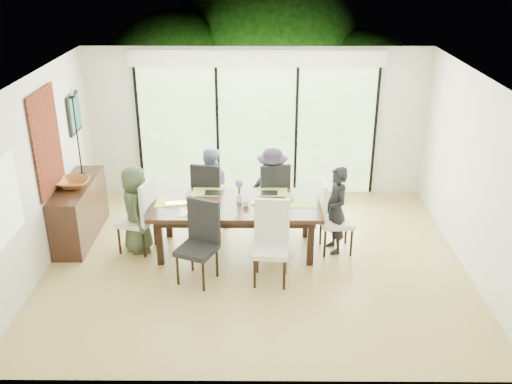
{
  "coord_description": "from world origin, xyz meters",
  "views": [
    {
      "loc": [
        0.05,
        -7.26,
        4.28
      ],
      "look_at": [
        0.0,
        0.25,
        1.0
      ],
      "focal_mm": 40.0,
      "sensor_mm": 36.0,
      "label": 1
    }
  ],
  "objects_px": {
    "chair_right_end": "(337,216)",
    "chair_near_right": "(271,244)",
    "person_far_left": "(210,188)",
    "cup_c": "(290,197)",
    "cup_b": "(246,203)",
    "person_far_right": "(272,188)",
    "vase": "(239,198)",
    "chair_left_end": "(135,215)",
    "chair_far_right": "(272,193)",
    "person_left_end": "(136,209)",
    "person_right_end": "(336,210)",
    "laptop": "(177,205)",
    "table_top": "(236,205)",
    "chair_far_left": "(210,193)",
    "sideboard": "(80,211)",
    "chair_near_left": "(196,244)",
    "cup_a": "(189,196)",
    "bowl": "(73,183)"
  },
  "relations": [
    {
      "from": "vase",
      "to": "bowl",
      "type": "height_order",
      "value": "bowl"
    },
    {
      "from": "person_far_left",
      "to": "vase",
      "type": "distance_m",
      "value": 0.94
    },
    {
      "from": "person_left_end",
      "to": "person_right_end",
      "type": "xyz_separation_m",
      "value": [
        2.96,
        0.0,
        0.0
      ]
    },
    {
      "from": "chair_far_left",
      "to": "cup_c",
      "type": "distance_m",
      "value": 1.48
    },
    {
      "from": "chair_near_left",
      "to": "bowl",
      "type": "relative_size",
      "value": 2.39
    },
    {
      "from": "chair_far_left",
      "to": "laptop",
      "type": "xyz_separation_m",
      "value": [
        -0.4,
        -0.95,
        0.22
      ]
    },
    {
      "from": "table_top",
      "to": "cup_b",
      "type": "height_order",
      "value": "cup_b"
    },
    {
      "from": "chair_far_right",
      "to": "laptop",
      "type": "relative_size",
      "value": 3.33
    },
    {
      "from": "laptop",
      "to": "sideboard",
      "type": "height_order",
      "value": "sideboard"
    },
    {
      "from": "chair_far_right",
      "to": "chair_left_end",
      "type": "bearing_deg",
      "value": 10.96
    },
    {
      "from": "chair_far_left",
      "to": "cup_c",
      "type": "relative_size",
      "value": 8.87
    },
    {
      "from": "chair_near_left",
      "to": "laptop",
      "type": "height_order",
      "value": "chair_near_left"
    },
    {
      "from": "chair_near_right",
      "to": "cup_a",
      "type": "relative_size",
      "value": 8.87
    },
    {
      "from": "chair_far_left",
      "to": "chair_near_left",
      "type": "distance_m",
      "value": 1.72
    },
    {
      "from": "laptop",
      "to": "cup_a",
      "type": "xyz_separation_m",
      "value": [
        0.15,
        0.25,
        0.04
      ]
    },
    {
      "from": "person_far_left",
      "to": "person_far_right",
      "type": "xyz_separation_m",
      "value": [
        1.0,
        0.0,
        0.0
      ]
    },
    {
      "from": "cup_b",
      "to": "chair_near_right",
      "type": "bearing_deg",
      "value": -65.56
    },
    {
      "from": "sideboard",
      "to": "person_far_right",
      "type": "bearing_deg",
      "value": 8.13
    },
    {
      "from": "chair_near_right",
      "to": "person_left_end",
      "type": "distance_m",
      "value": 2.16
    },
    {
      "from": "chair_right_end",
      "to": "chair_far_left",
      "type": "bearing_deg",
      "value": 62.81
    },
    {
      "from": "cup_b",
      "to": "chair_far_left",
      "type": "bearing_deg",
      "value": 122.28
    },
    {
      "from": "person_far_right",
      "to": "sideboard",
      "type": "height_order",
      "value": "person_far_right"
    },
    {
      "from": "chair_right_end",
      "to": "person_far_left",
      "type": "relative_size",
      "value": 0.85
    },
    {
      "from": "person_far_right",
      "to": "vase",
      "type": "xyz_separation_m",
      "value": [
        -0.5,
        -0.78,
        0.17
      ]
    },
    {
      "from": "chair_near_left",
      "to": "chair_near_right",
      "type": "height_order",
      "value": "same"
    },
    {
      "from": "chair_far_right",
      "to": "person_left_end",
      "type": "xyz_separation_m",
      "value": [
        -2.03,
        -0.85,
        0.1
      ]
    },
    {
      "from": "chair_far_right",
      "to": "chair_near_right",
      "type": "xyz_separation_m",
      "value": [
        -0.05,
        -1.72,
        0.0
      ]
    },
    {
      "from": "laptop",
      "to": "person_left_end",
      "type": "bearing_deg",
      "value": 160.84
    },
    {
      "from": "chair_left_end",
      "to": "person_right_end",
      "type": "bearing_deg",
      "value": 103.78
    },
    {
      "from": "chair_right_end",
      "to": "laptop",
      "type": "distance_m",
      "value": 2.36
    },
    {
      "from": "person_far_left",
      "to": "cup_c",
      "type": "height_order",
      "value": "person_far_left"
    },
    {
      "from": "chair_far_left",
      "to": "bowl",
      "type": "relative_size",
      "value": 2.39
    },
    {
      "from": "person_right_end",
      "to": "cup_b",
      "type": "xyz_separation_m",
      "value": [
        -1.33,
        -0.1,
        0.16
      ]
    },
    {
      "from": "table_top",
      "to": "chair_far_left",
      "type": "bearing_deg",
      "value": 117.9
    },
    {
      "from": "chair_right_end",
      "to": "chair_far_left",
      "type": "distance_m",
      "value": 2.13
    },
    {
      "from": "chair_far_left",
      "to": "laptop",
      "type": "height_order",
      "value": "chair_far_left"
    },
    {
      "from": "person_left_end",
      "to": "cup_c",
      "type": "bearing_deg",
      "value": -97.37
    },
    {
      "from": "chair_right_end",
      "to": "chair_near_right",
      "type": "bearing_deg",
      "value": 127.38
    },
    {
      "from": "chair_left_end",
      "to": "chair_right_end",
      "type": "height_order",
      "value": "same"
    },
    {
      "from": "chair_left_end",
      "to": "vase",
      "type": "distance_m",
      "value": 1.57
    },
    {
      "from": "chair_near_right",
      "to": "cup_b",
      "type": "height_order",
      "value": "chair_near_right"
    },
    {
      "from": "person_far_left",
      "to": "cup_b",
      "type": "distance_m",
      "value": 1.12
    },
    {
      "from": "chair_far_left",
      "to": "vase",
      "type": "xyz_separation_m",
      "value": [
        0.5,
        -0.8,
        0.27
      ]
    },
    {
      "from": "vase",
      "to": "chair_far_left",
      "type": "bearing_deg",
      "value": 122.01
    },
    {
      "from": "vase",
      "to": "cup_c",
      "type": "bearing_deg",
      "value": 3.81
    },
    {
      "from": "person_far_right",
      "to": "chair_far_left",
      "type": "bearing_deg",
      "value": 2.73
    },
    {
      "from": "table_top",
      "to": "chair_near_left",
      "type": "xyz_separation_m",
      "value": [
        -0.5,
        -0.87,
        -0.18
      ]
    },
    {
      "from": "laptop",
      "to": "cup_b",
      "type": "relative_size",
      "value": 3.3
    },
    {
      "from": "chair_far_right",
      "to": "cup_c",
      "type": "height_order",
      "value": "chair_far_right"
    },
    {
      "from": "chair_near_left",
      "to": "cup_b",
      "type": "height_order",
      "value": "chair_near_left"
    }
  ]
}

